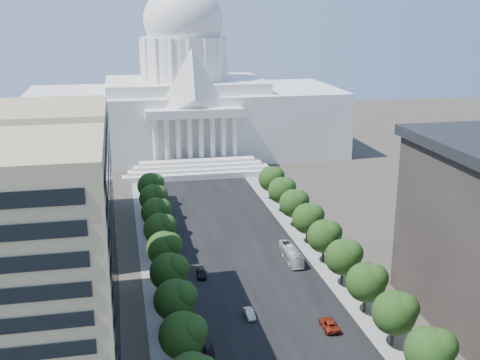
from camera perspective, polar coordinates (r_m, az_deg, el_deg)
road_asphalt at (r=151.62m, az=-0.88°, el=-5.58°), size 30.00×260.00×0.01m
sidewalk_left at (r=149.54m, az=-8.09°, el=-6.07°), size 8.00×260.00×0.02m
sidewalk_right at (r=156.00m, az=6.02°, el=-5.03°), size 8.00×260.00×0.02m
capitol at (r=237.53m, az=-5.20°, el=7.34°), size 120.00×56.00×73.00m
office_block_left_far at (r=155.60m, az=-19.27°, el=-0.11°), size 38.00×52.00×30.00m
tree_l_c at (r=98.15m, az=-5.28°, el=-14.33°), size 7.79×7.60×9.97m
tree_l_d at (r=108.62m, az=-6.01°, el=-11.16°), size 7.79×7.60×9.97m
tree_l_e at (r=119.39m, az=-6.60°, el=-8.55°), size 7.79×7.60×9.97m
tree_l_f at (r=130.36m, az=-7.08°, el=-6.38°), size 7.79×7.60×9.97m
tree_l_g at (r=141.51m, az=-7.49°, el=-4.55°), size 7.79×7.60×9.97m
tree_l_h at (r=152.78m, az=-7.83°, el=-2.98°), size 7.79×7.60×9.97m
tree_l_i at (r=164.16m, az=-8.12°, el=-1.63°), size 7.79×7.60×9.97m
tree_l_j at (r=175.62m, az=-8.38°, el=-0.46°), size 7.79×7.60×9.97m
tree_r_b at (r=98.23m, az=17.75°, el=-15.08°), size 7.79×7.60×9.97m
tree_r_c at (r=107.36m, az=14.62°, el=-11.98°), size 7.79×7.60×9.97m
tree_r_d at (r=117.01m, az=12.05°, el=-9.35°), size 7.79×7.60×9.97m
tree_r_e at (r=127.07m, az=9.91°, el=-7.12°), size 7.79×7.60×9.97m
tree_r_f at (r=137.43m, az=8.10°, el=-5.21°), size 7.79×7.60×9.97m
tree_r_g at (r=148.05m, az=6.56°, el=-3.57°), size 7.79×7.60×9.97m
tree_r_h at (r=158.86m, az=5.24°, el=-2.14°), size 7.79×7.60×9.97m
tree_r_i at (r=169.83m, az=4.08°, el=-0.90°), size 7.79×7.60×9.97m
tree_r_j at (r=180.93m, az=3.07°, el=0.19°), size 7.79×7.60×9.97m
streetlight_b at (r=107.68m, az=15.55°, el=-12.35°), size 2.61×0.44×9.00m
streetlight_c at (r=128.03m, az=10.52°, el=-7.28°), size 2.61×0.44×9.00m
streetlight_d at (r=149.80m, az=6.99°, el=-3.60°), size 2.61×0.44×9.00m
streetlight_e at (r=172.44m, az=4.38°, el=-0.86°), size 2.61×0.44×9.00m
streetlight_f at (r=195.66m, az=2.39°, el=1.23°), size 2.61×0.44×9.00m
car_dark_a at (r=104.16m, az=-2.97°, el=-16.00°), size 1.91×4.41×1.48m
car_silver at (r=115.37m, az=0.88°, el=-12.55°), size 1.72×4.46×1.45m
car_red at (r=112.85m, az=8.46°, el=-13.40°), size 2.91×5.92×1.62m
car_dark_b at (r=131.30m, az=-3.69°, el=-8.85°), size 2.29×4.97×1.41m
city_bus at (r=138.83m, az=4.89°, el=-7.02°), size 2.81×11.77×3.28m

